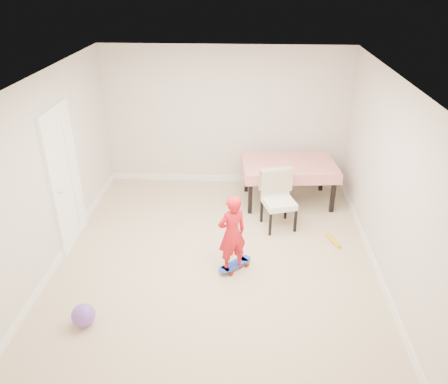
# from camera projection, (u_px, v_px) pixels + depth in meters

# --- Properties ---
(ground) EXTENTS (5.00, 5.00, 0.00)m
(ground) POSITION_uv_depth(u_px,v_px,m) (216.00, 255.00, 6.42)
(ground) COLOR tan
(ground) RESTS_ON ground
(ceiling) EXTENTS (4.50, 5.00, 0.04)m
(ceiling) POSITION_uv_depth(u_px,v_px,m) (215.00, 79.00, 5.23)
(ceiling) COLOR white
(ceiling) RESTS_ON wall_back
(wall_back) EXTENTS (4.50, 0.04, 2.60)m
(wall_back) POSITION_uv_depth(u_px,v_px,m) (225.00, 118.00, 8.02)
(wall_back) COLOR beige
(wall_back) RESTS_ON ground
(wall_front) EXTENTS (4.50, 0.04, 2.60)m
(wall_front) POSITION_uv_depth(u_px,v_px,m) (195.00, 303.00, 3.63)
(wall_front) COLOR beige
(wall_front) RESTS_ON ground
(wall_left) EXTENTS (0.04, 5.00, 2.60)m
(wall_left) POSITION_uv_depth(u_px,v_px,m) (52.00, 172.00, 5.93)
(wall_left) COLOR beige
(wall_left) RESTS_ON ground
(wall_right) EXTENTS (0.04, 5.00, 2.60)m
(wall_right) POSITION_uv_depth(u_px,v_px,m) (385.00, 179.00, 5.71)
(wall_right) COLOR beige
(wall_right) RESTS_ON ground
(door) EXTENTS (0.11, 0.94, 2.11)m
(door) POSITION_uv_depth(u_px,v_px,m) (65.00, 180.00, 6.32)
(door) COLOR white
(door) RESTS_ON ground
(baseboard_back) EXTENTS (4.50, 0.02, 0.12)m
(baseboard_back) POSITION_uv_depth(u_px,v_px,m) (225.00, 178.00, 8.60)
(baseboard_back) COLOR white
(baseboard_back) RESTS_ON ground
(baseboard_left) EXTENTS (0.02, 5.00, 0.12)m
(baseboard_left) POSITION_uv_depth(u_px,v_px,m) (67.00, 247.00, 6.50)
(baseboard_left) COLOR white
(baseboard_left) RESTS_ON ground
(baseboard_right) EXTENTS (0.02, 5.00, 0.12)m
(baseboard_right) POSITION_uv_depth(u_px,v_px,m) (371.00, 257.00, 6.29)
(baseboard_right) COLOR white
(baseboard_right) RESTS_ON ground
(dining_table) EXTENTS (1.68, 1.14, 0.75)m
(dining_table) POSITION_uv_depth(u_px,v_px,m) (288.00, 182.00, 7.73)
(dining_table) COLOR red
(dining_table) RESTS_ON ground
(dining_chair) EXTENTS (0.68, 0.73, 0.95)m
(dining_chair) POSITION_uv_depth(u_px,v_px,m) (279.00, 201.00, 6.91)
(dining_chair) COLOR silver
(dining_chair) RESTS_ON ground
(skateboard) EXTENTS (0.54, 0.53, 0.08)m
(skateboard) POSITION_uv_depth(u_px,v_px,m) (235.00, 266.00, 6.13)
(skateboard) COLOR blue
(skateboard) RESTS_ON ground
(child) EXTENTS (0.49, 0.44, 1.13)m
(child) POSITION_uv_depth(u_px,v_px,m) (232.00, 236.00, 5.86)
(child) COLOR red
(child) RESTS_ON ground
(balloon) EXTENTS (0.28, 0.28, 0.28)m
(balloon) POSITION_uv_depth(u_px,v_px,m) (83.00, 315.00, 5.13)
(balloon) COLOR #7B4EBD
(balloon) RESTS_ON ground
(foam_toy) EXTENTS (0.20, 0.39, 0.06)m
(foam_toy) POSITION_uv_depth(u_px,v_px,m) (333.00, 240.00, 6.71)
(foam_toy) COLOR gold
(foam_toy) RESTS_ON ground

